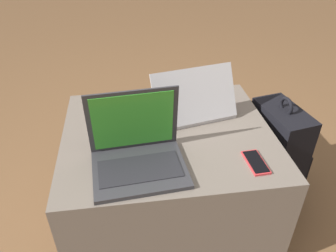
# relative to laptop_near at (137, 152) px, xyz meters

# --- Properties ---
(ground_plane) EXTENTS (14.00, 14.00, 0.00)m
(ground_plane) POSITION_rel_laptop_near_xyz_m (0.14, 0.19, -0.53)
(ground_plane) COLOR brown
(ottoman) EXTENTS (0.88, 0.75, 0.48)m
(ottoman) POSITION_rel_laptop_near_xyz_m (0.14, 0.19, -0.29)
(ottoman) COLOR #3D3832
(ottoman) RESTS_ON ground_plane
(laptop_near) EXTENTS (0.35, 0.29, 0.27)m
(laptop_near) POSITION_rel_laptop_near_xyz_m (0.00, 0.00, 0.00)
(laptop_near) COLOR #333338
(laptop_near) RESTS_ON ottoman
(laptop_far) EXTENTS (0.41, 0.31, 0.23)m
(laptop_far) POSITION_rel_laptop_near_xyz_m (0.26, 0.31, -0.01)
(laptop_far) COLOR silver
(laptop_far) RESTS_ON ottoman
(cell_phone) EXTENTS (0.07, 0.14, 0.01)m
(cell_phone) POSITION_rel_laptop_near_xyz_m (0.43, -0.06, -0.05)
(cell_phone) COLOR red
(cell_phone) RESTS_ON ottoman
(backpack) EXTENTS (0.26, 0.33, 0.55)m
(backpack) POSITION_rel_laptop_near_xyz_m (0.71, 0.28, -0.30)
(backpack) COLOR black
(backpack) RESTS_ON ground_plane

